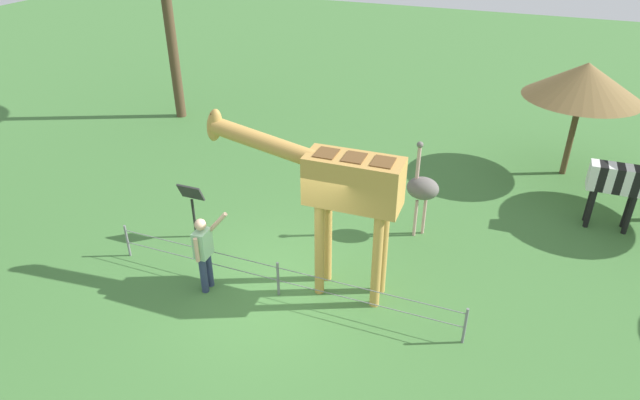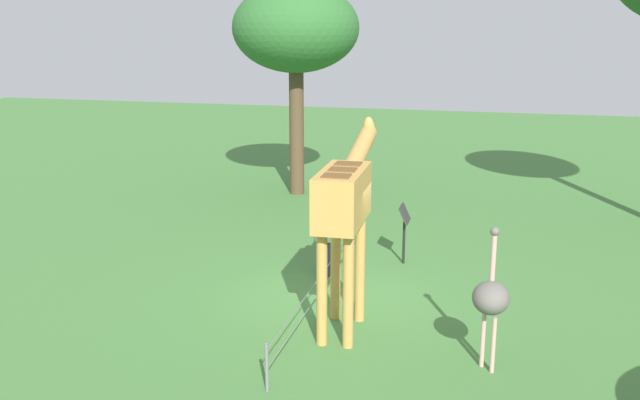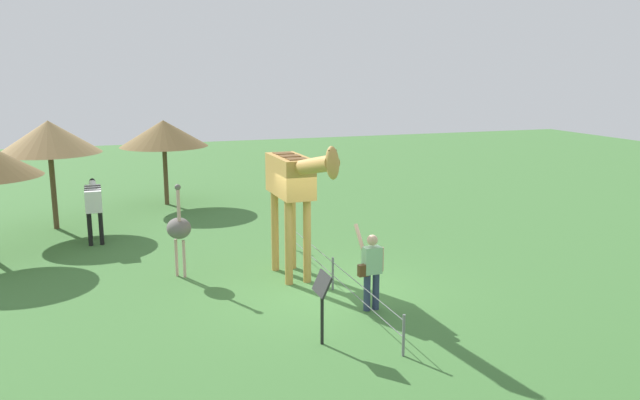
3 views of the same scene
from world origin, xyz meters
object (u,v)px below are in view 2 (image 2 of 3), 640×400
Objects in this scene: giraffe at (346,201)px; info_sign at (404,222)px; tree_northeast at (296,30)px; ostrich at (491,298)px; visitor at (325,235)px.

giraffe is 3.82m from info_sign.
giraffe is at bearing -159.11° from tree_northeast.
ostrich is at bearing -149.78° from tree_northeast.
ostrich is 1.70× the size of info_sign.
info_sign is at bearing -50.24° from visitor.
visitor is at bearing -159.37° from tree_northeast.
giraffe is at bearing 171.00° from info_sign.
giraffe is 2.16× the size of visitor.
info_sign is (1.23, -1.48, 0.05)m from visitor.
giraffe is 0.59× the size of tree_northeast.
info_sign is at bearing 22.66° from ostrich.
tree_northeast reaches higher than info_sign.
visitor is 4.81m from ostrich.
giraffe is 1.65× the size of ostrich.
tree_northeast is at bearing 20.89° from giraffe.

